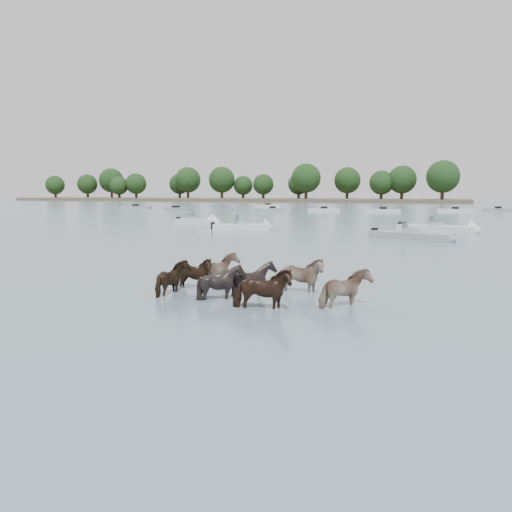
% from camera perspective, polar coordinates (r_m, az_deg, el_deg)
% --- Properties ---
extents(ground, '(400.00, 400.00, 0.00)m').
position_cam_1_polar(ground, '(15.07, 0.55, -4.93)').
color(ground, slate).
rests_on(ground, ground).
extents(shoreline, '(160.00, 30.00, 1.00)m').
position_cam_1_polar(shoreline, '(180.24, -3.51, 6.29)').
color(shoreline, '#4C4233').
rests_on(shoreline, ground).
extents(pony_herd, '(6.82, 4.54, 1.40)m').
position_cam_1_polar(pony_herd, '(15.64, -1.04, -2.96)').
color(pony_herd, black).
rests_on(pony_herd, ground).
extents(motorboat_a, '(5.39, 3.57, 1.92)m').
position_cam_1_polar(motorboat_a, '(43.03, -0.67, 3.25)').
color(motorboat_a, silver).
rests_on(motorboat_a, ground).
extents(motorboat_b, '(6.12, 3.77, 1.92)m').
position_cam_1_polar(motorboat_b, '(35.50, 18.02, 2.07)').
color(motorboat_b, gray).
rests_on(motorboat_b, ground).
extents(motorboat_c, '(6.80, 3.57, 1.92)m').
position_cam_1_polar(motorboat_c, '(43.69, 20.53, 2.85)').
color(motorboat_c, silver).
rests_on(motorboat_c, ground).
extents(motorboat_f, '(5.59, 2.77, 1.92)m').
position_cam_1_polar(motorboat_f, '(50.45, -5.98, 3.78)').
color(motorboat_f, silver).
rests_on(motorboat_f, ground).
extents(distant_flotilla, '(105.47, 27.02, 0.93)m').
position_cam_1_polar(distant_flotilla, '(86.31, 17.60, 4.89)').
color(distant_flotilla, gray).
rests_on(distant_flotilla, ground).
extents(treeline, '(151.35, 22.48, 12.44)m').
position_cam_1_polar(treeline, '(179.66, -2.32, 8.32)').
color(treeline, '#382619').
rests_on(treeline, ground).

